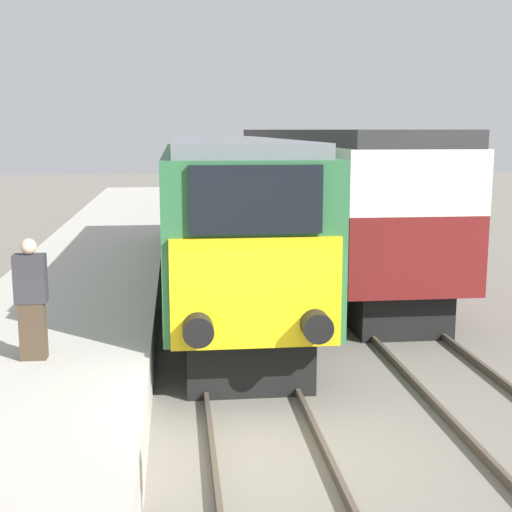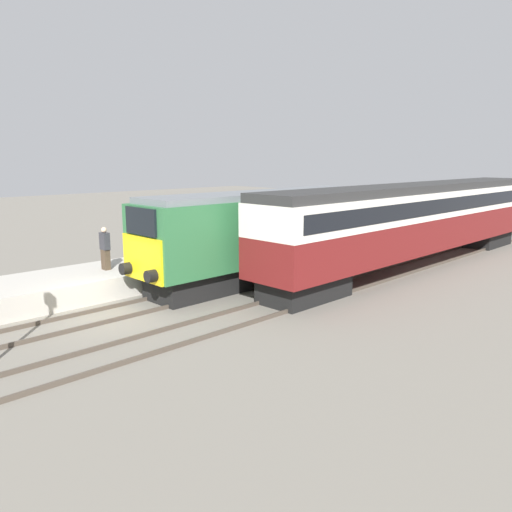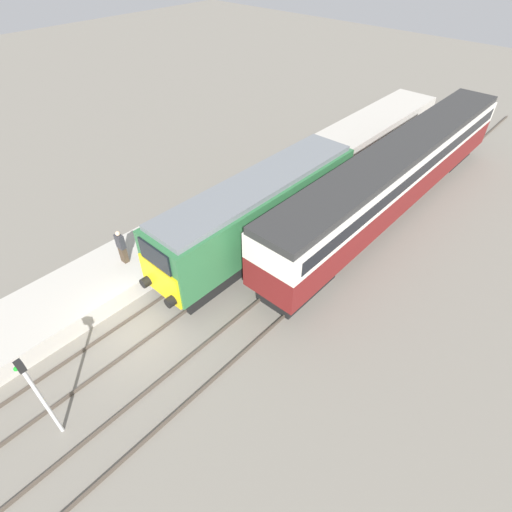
% 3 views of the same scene
% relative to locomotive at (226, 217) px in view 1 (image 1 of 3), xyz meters
% --- Properties ---
extents(ground_plane, '(120.00, 120.00, 0.00)m').
position_rel_locomotive_xyz_m(ground_plane, '(0.00, -7.54, -2.17)').
color(ground_plane, slate).
extents(platform_left, '(3.50, 50.00, 0.87)m').
position_rel_locomotive_xyz_m(platform_left, '(-3.30, 0.46, -1.73)').
color(platform_left, '#B7B2A8').
rests_on(platform_left, ground_plane).
extents(rails_near_track, '(1.51, 60.00, 0.14)m').
position_rel_locomotive_xyz_m(rails_near_track, '(0.00, -2.54, -2.10)').
color(rails_near_track, '#4C4238').
rests_on(rails_near_track, ground_plane).
extents(rails_far_track, '(1.50, 60.00, 0.14)m').
position_rel_locomotive_xyz_m(rails_far_track, '(3.40, -2.54, -2.10)').
color(rails_far_track, '#4C4238').
rests_on(rails_far_track, ground_plane).
extents(locomotive, '(2.70, 12.67, 3.94)m').
position_rel_locomotive_xyz_m(locomotive, '(0.00, 0.00, 0.00)').
color(locomotive, black).
rests_on(locomotive, ground_plane).
extents(passenger_carriage, '(2.75, 21.87, 4.14)m').
position_rel_locomotive_xyz_m(passenger_carriage, '(3.40, 7.63, 0.35)').
color(passenger_carriage, black).
rests_on(passenger_carriage, ground_plane).
extents(person_on_platform, '(0.44, 0.26, 1.76)m').
position_rel_locomotive_xyz_m(person_on_platform, '(-3.20, -5.89, -0.42)').
color(person_on_platform, '#473828').
rests_on(person_on_platform, platform_left).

